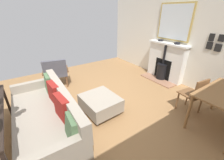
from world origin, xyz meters
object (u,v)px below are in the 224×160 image
(mantel_bowl_far, at_px, (177,43))
(dining_chair_near_fireplace, at_px, (195,93))
(mantel_bowl_near, at_px, (161,40))
(fireplace, at_px, (165,63))
(sofa, at_px, (47,116))
(armchair_accent, at_px, (56,71))
(ottoman, at_px, (100,103))

(mantel_bowl_far, distance_m, dining_chair_near_fireplace, 1.70)
(mantel_bowl_near, height_order, mantel_bowl_far, mantel_bowl_far)
(dining_chair_near_fireplace, bearing_deg, fireplace, -123.07)
(fireplace, height_order, dining_chair_near_fireplace, fireplace)
(fireplace, xyz_separation_m, sofa, (3.58, 0.34, -0.16))
(fireplace, bearing_deg, sofa, 5.50)
(mantel_bowl_far, relative_size, dining_chair_near_fireplace, 0.19)
(mantel_bowl_near, xyz_separation_m, mantel_bowl_far, (0.00, 0.57, 0.01))
(mantel_bowl_near, distance_m, dining_chair_near_fireplace, 2.14)
(mantel_bowl_near, height_order, armchair_accent, mantel_bowl_near)
(armchair_accent, bearing_deg, mantel_bowl_far, 151.34)
(fireplace, distance_m, armchair_accent, 3.27)
(fireplace, bearing_deg, mantel_bowl_near, -94.37)
(mantel_bowl_near, distance_m, armchair_accent, 3.25)
(armchair_accent, bearing_deg, sofa, 70.32)
(fireplace, xyz_separation_m, mantel_bowl_far, (-0.02, 0.27, 0.66))
(fireplace, distance_m, ottoman, 2.58)
(mantel_bowl_near, relative_size, armchair_accent, 0.19)
(mantel_bowl_far, distance_m, sofa, 3.70)
(mantel_bowl_far, bearing_deg, ottoman, 1.99)
(mantel_bowl_near, relative_size, ottoman, 0.19)
(fireplace, relative_size, sofa, 0.60)
(armchair_accent, xyz_separation_m, dining_chair_near_fireplace, (-2.01, 2.84, 0.02))
(sofa, bearing_deg, ottoman, 179.46)
(mantel_bowl_near, distance_m, mantel_bowl_far, 0.57)
(sofa, bearing_deg, fireplace, -174.50)
(fireplace, relative_size, ottoman, 1.55)
(fireplace, distance_m, mantel_bowl_far, 0.71)
(dining_chair_near_fireplace, bearing_deg, armchair_accent, -54.73)
(mantel_bowl_far, height_order, sofa, mantel_bowl_far)
(mantel_bowl_far, relative_size, sofa, 0.07)
(sofa, relative_size, ottoman, 2.59)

